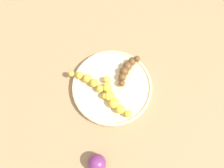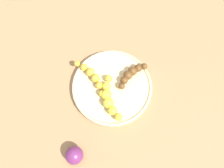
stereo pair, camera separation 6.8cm
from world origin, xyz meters
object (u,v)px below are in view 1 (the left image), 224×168
Objects in this scene: fruit_bowl at (112,87)px; plum_purple at (97,163)px; banana_overripe at (127,69)px; banana_yellow at (113,98)px; banana_spotted at (90,82)px.

plum_purple is (0.08, -0.22, 0.01)m from fruit_bowl.
banana_yellow is at bearing 96.75° from banana_overripe.
plum_purple reaches higher than banana_spotted.
banana_yellow is 0.19m from plum_purple.
banana_yellow is 0.11m from banana_overripe.
banana_yellow is 2.60× the size of plum_purple.
banana_overripe reaches higher than fruit_bowl.
fruit_bowl is 1.73× the size of banana_spotted.
banana_spotted is at bearing 127.53° from plum_purple.
banana_overripe is 2.34× the size of plum_purple.
banana_spotted is 2.89× the size of plum_purple.
fruit_bowl is 0.24m from plum_purple.
banana_overripe is at bearing -144.40° from banana_yellow.
banana_yellow reaches higher than banana_overripe.
banana_spotted is 1.11× the size of banana_yellow.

